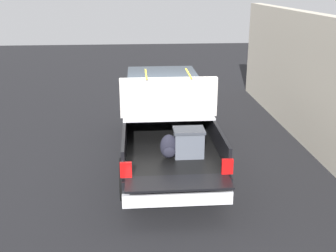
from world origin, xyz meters
TOP-DOWN VIEW (x-y plane):
  - ground_plane at (0.00, 0.00)m, footprint 40.00×40.00m
  - pickup_truck at (0.37, -0.00)m, footprint 6.05×2.06m
  - building_facade at (1.21, -3.84)m, footprint 10.78×0.36m

SIDE VIEW (x-z plane):
  - ground_plane at x=0.00m, z-range 0.00..0.00m
  - pickup_truck at x=0.37m, z-range -0.14..2.09m
  - building_facade at x=1.21m, z-range 0.00..3.34m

